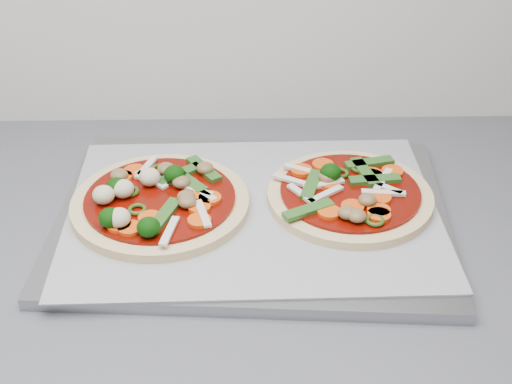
{
  "coord_description": "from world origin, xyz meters",
  "views": [
    {
      "loc": [
        -0.32,
        0.72,
        1.36
      ],
      "look_at": [
        -0.31,
        1.37,
        0.93
      ],
      "focal_mm": 50.0,
      "sensor_mm": 36.0,
      "label": 1
    }
  ],
  "objects": [
    {
      "name": "pizza_right",
      "position": [
        -0.21,
        1.37,
        0.92
      ],
      "size": [
        0.24,
        0.24,
        0.03
      ],
      "rotation": [
        0.0,
        0.0,
        -0.39
      ],
      "color": "#DCBA8A",
      "rests_on": "parchment"
    },
    {
      "name": "parchment",
      "position": [
        -0.31,
        1.36,
        0.91
      ],
      "size": [
        0.41,
        0.3,
        0.0
      ],
      "primitive_type": "cube",
      "rotation": [
        0.0,
        0.0,
        0.01
      ],
      "color": "#98979C",
      "rests_on": "baking_tray"
    },
    {
      "name": "pizza_left",
      "position": [
        -0.42,
        1.36,
        0.93
      ],
      "size": [
        0.23,
        0.23,
        0.03
      ],
      "rotation": [
        0.0,
        0.0,
        -0.22
      ],
      "color": "#DCBA8A",
      "rests_on": "parchment"
    },
    {
      "name": "baking_tray",
      "position": [
        -0.31,
        1.36,
        0.91
      ],
      "size": [
        0.44,
        0.34,
        0.01
      ],
      "primitive_type": "cube",
      "rotation": [
        0.0,
        0.0,
        -0.07
      ],
      "color": "#95959B",
      "rests_on": "countertop"
    }
  ]
}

